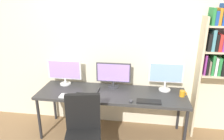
# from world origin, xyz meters

# --- Properties ---
(wall_back) EXTENTS (4.67, 0.10, 2.60)m
(wall_back) POSITION_xyz_m (0.00, 1.02, 1.30)
(wall_back) COLOR beige
(wall_back) RESTS_ON ground_plane
(desk) EXTENTS (2.27, 0.68, 0.74)m
(desk) POSITION_xyz_m (0.00, 0.60, 0.69)
(desk) COLOR #333333
(desk) RESTS_ON ground_plane
(monitor_left) EXTENTS (0.56, 0.18, 0.42)m
(monitor_left) POSITION_xyz_m (-0.81, 0.81, 0.97)
(monitor_left) COLOR silver
(monitor_left) RESTS_ON desk
(monitor_center) EXTENTS (0.55, 0.18, 0.41)m
(monitor_center) POSITION_xyz_m (0.00, 0.81, 0.97)
(monitor_center) COLOR #38383D
(monitor_center) RESTS_ON desk
(monitor_right) EXTENTS (0.52, 0.18, 0.45)m
(monitor_right) POSITION_xyz_m (0.81, 0.81, 1.00)
(monitor_right) COLOR silver
(monitor_right) RESTS_ON desk
(keyboard_left) EXTENTS (0.35, 0.13, 0.02)m
(keyboard_left) POSITION_xyz_m (-0.56, 0.37, 0.75)
(keyboard_left) COLOR silver
(keyboard_left) RESTS_ON desk
(keyboard_right) EXTENTS (0.34, 0.13, 0.02)m
(keyboard_right) POSITION_xyz_m (0.56, 0.37, 0.75)
(keyboard_right) COLOR black
(keyboard_right) RESTS_ON desk
(computer_mouse) EXTENTS (0.06, 0.10, 0.03)m
(computer_mouse) POSITION_xyz_m (0.31, 0.35, 0.76)
(computer_mouse) COLOR #38383D
(computer_mouse) RESTS_ON desk
(laptop_closed) EXTENTS (0.32, 0.22, 0.02)m
(laptop_closed) POSITION_xyz_m (-0.37, 0.60, 0.75)
(laptop_closed) COLOR #2D2D2D
(laptop_closed) RESTS_ON desk
(coffee_mug) EXTENTS (0.11, 0.08, 0.09)m
(coffee_mug) POSITION_xyz_m (1.05, 0.62, 0.79)
(coffee_mug) COLOR orange
(coffee_mug) RESTS_ON desk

